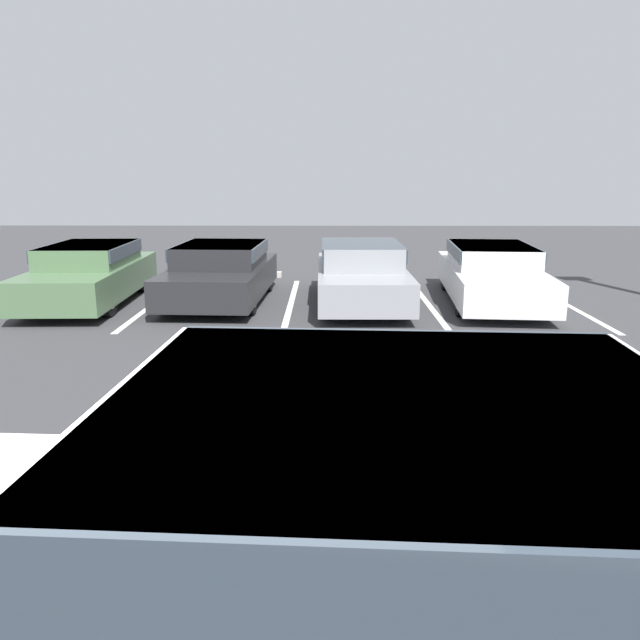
% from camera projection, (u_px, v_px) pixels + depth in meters
% --- Properties ---
extents(stall_stripe_a, '(0.12, 5.32, 0.01)m').
position_uv_depth(stall_stripe_a, '(21.00, 302.00, 13.09)').
color(stall_stripe_a, white).
rests_on(stall_stripe_a, ground_plane).
extents(stall_stripe_b, '(0.12, 5.32, 0.01)m').
position_uv_depth(stall_stripe_b, '(156.00, 302.00, 13.06)').
color(stall_stripe_b, white).
rests_on(stall_stripe_b, ground_plane).
extents(stall_stripe_c, '(0.12, 5.32, 0.01)m').
position_uv_depth(stall_stripe_c, '(291.00, 302.00, 13.03)').
color(stall_stripe_c, white).
rests_on(stall_stripe_c, ground_plane).
extents(stall_stripe_d, '(0.12, 5.32, 0.01)m').
position_uv_depth(stall_stripe_d, '(427.00, 303.00, 13.01)').
color(stall_stripe_d, white).
rests_on(stall_stripe_d, ground_plane).
extents(stall_stripe_e, '(0.12, 5.32, 0.01)m').
position_uv_depth(stall_stripe_e, '(564.00, 303.00, 12.98)').
color(stall_stripe_e, white).
rests_on(stall_stripe_e, ground_plane).
extents(pickup_truck, '(6.16, 2.38, 1.85)m').
position_uv_depth(pickup_truck, '(478.00, 620.00, 2.46)').
color(pickup_truck, white).
rests_on(pickup_truck, ground_plane).
extents(parked_sedan_a, '(1.83, 4.49, 1.21)m').
position_uv_depth(parked_sedan_a, '(90.00, 272.00, 12.87)').
color(parked_sedan_a, '#4C6B47').
rests_on(parked_sedan_a, ground_plane).
extents(parked_sedan_b, '(2.03, 4.28, 1.21)m').
position_uv_depth(parked_sedan_b, '(221.00, 271.00, 13.03)').
color(parked_sedan_b, '#232326').
rests_on(parked_sedan_b, ground_plane).
extents(parked_sedan_c, '(1.78, 4.43, 1.24)m').
position_uv_depth(parked_sedan_c, '(361.00, 272.00, 12.80)').
color(parked_sedan_c, gray).
rests_on(parked_sedan_c, ground_plane).
extents(parked_sedan_d, '(2.12, 4.86, 1.20)m').
position_uv_depth(parked_sedan_d, '(491.00, 272.00, 12.92)').
color(parked_sedan_d, silver).
rests_on(parked_sedan_d, ground_plane).
extents(wheel_stop_curb, '(1.68, 0.20, 0.14)m').
position_uv_depth(wheel_stop_curb, '(249.00, 274.00, 16.20)').
color(wheel_stop_curb, '#B7B2A8').
rests_on(wheel_stop_curb, ground_plane).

